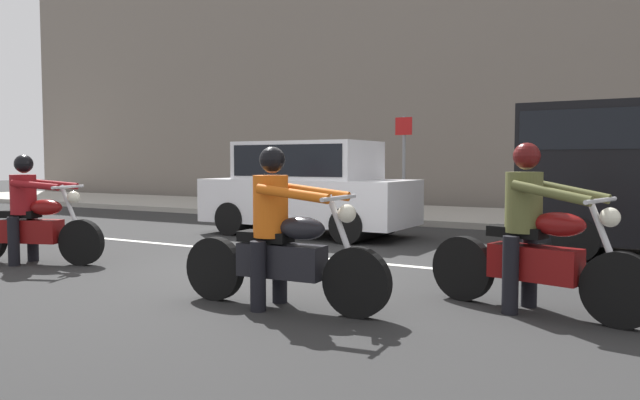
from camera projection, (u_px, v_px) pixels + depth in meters
ground_plane at (286, 267)px, 8.09m from camera, size 80.00×80.00×0.00m
sidewalk_slab at (462, 216)px, 15.01m from camera, size 40.00×4.40×0.14m
lane_marking_stripe at (365, 262)px, 8.50m from camera, size 18.00×0.14×0.01m
motorcycle_with_rider_crimson at (31, 219)px, 8.37m from camera, size 2.04×0.94×1.51m
motorcycle_with_rider_orange_stripe at (281, 243)px, 5.81m from camera, size 2.23×0.70×1.56m
motorcycle_with_rider_olive at (534, 243)px, 5.64m from camera, size 2.13×0.83×1.59m
parked_hatchback_white at (308, 187)px, 11.63m from camera, size 4.07×1.76×1.80m
street_sign_post at (404, 154)px, 15.20m from camera, size 0.44×0.08×2.42m
pedestrian_bystander at (334, 171)px, 16.99m from camera, size 0.34×0.34×1.74m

